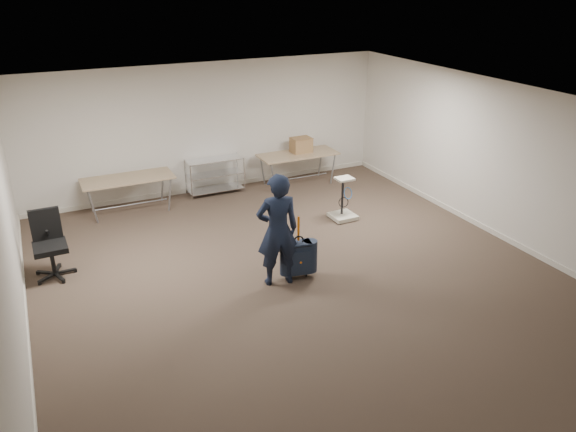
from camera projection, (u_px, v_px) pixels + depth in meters
ground at (300, 279)px, 8.95m from camera, size 9.00×9.00×0.00m
room_shell at (266, 242)px, 10.07m from camera, size 8.00×9.00×9.00m
folding_table_left at (128, 180)px, 11.20m from camera, size 1.80×0.75×0.73m
folding_table_right at (298, 156)px, 12.69m from camera, size 1.80×0.75×0.73m
wire_shelf at (215, 174)px, 12.25m from camera, size 1.22×0.47×0.80m
person at (278, 230)px, 8.50m from camera, size 0.72×0.53×1.81m
suitcase at (299, 258)px, 8.85m from camera, size 0.42×0.29×1.06m
office_chair at (52, 257)px, 8.95m from camera, size 0.66×0.66×1.09m
equipment_cart at (343, 208)px, 11.05m from camera, size 0.48×0.48×0.86m
cardboard_box at (301, 145)px, 12.72m from camera, size 0.45×0.34×0.33m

